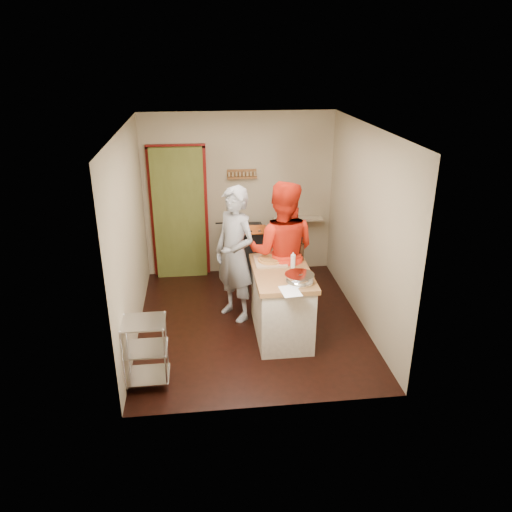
# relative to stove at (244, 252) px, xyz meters

# --- Properties ---
(floor) EXTENTS (3.50, 3.50, 0.00)m
(floor) POSITION_rel_stove_xyz_m (-0.05, -1.42, -0.45)
(floor) COLOR black
(floor) RESTS_ON ground
(back_wall) EXTENTS (3.00, 0.44, 2.60)m
(back_wall) POSITION_rel_stove_xyz_m (-0.69, 0.36, 0.68)
(back_wall) COLOR gray
(back_wall) RESTS_ON ground
(left_wall) EXTENTS (0.04, 3.50, 2.60)m
(left_wall) POSITION_rel_stove_xyz_m (-1.55, -1.42, 0.85)
(left_wall) COLOR gray
(left_wall) RESTS_ON ground
(right_wall) EXTENTS (0.04, 3.50, 2.60)m
(right_wall) POSITION_rel_stove_xyz_m (1.45, -1.42, 0.85)
(right_wall) COLOR gray
(right_wall) RESTS_ON ground
(ceiling) EXTENTS (3.00, 3.50, 0.02)m
(ceiling) POSITION_rel_stove_xyz_m (-0.05, -1.42, 2.16)
(ceiling) COLOR white
(ceiling) RESTS_ON back_wall
(stove) EXTENTS (0.60, 0.63, 1.00)m
(stove) POSITION_rel_stove_xyz_m (0.00, 0.00, 0.00)
(stove) COLOR black
(stove) RESTS_ON ground
(wire_shelving) EXTENTS (0.48, 0.40, 0.80)m
(wire_shelving) POSITION_rel_stove_xyz_m (-1.33, -2.62, -0.01)
(wire_shelving) COLOR silver
(wire_shelving) RESTS_ON ground
(island) EXTENTS (0.71, 1.33, 1.22)m
(island) POSITION_rel_stove_xyz_m (0.31, -1.76, 0.03)
(island) COLOR beige
(island) RESTS_ON ground
(person_stripe) EXTENTS (0.77, 0.80, 1.85)m
(person_stripe) POSITION_rel_stove_xyz_m (-0.24, -1.22, 0.48)
(person_stripe) COLOR #9E9EA2
(person_stripe) RESTS_ON ground
(person_red) EXTENTS (1.09, 0.95, 1.92)m
(person_red) POSITION_rel_stove_xyz_m (0.38, -1.29, 0.51)
(person_red) COLOR red
(person_red) RESTS_ON ground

